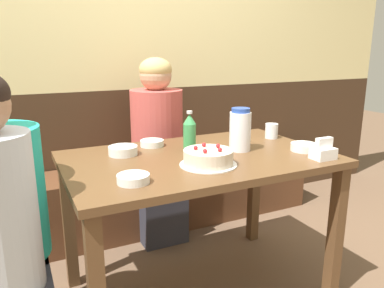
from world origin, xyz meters
TOP-DOWN VIEW (x-y plane):
  - back_wall at (0.00, 1.05)m, footprint 4.80×0.04m
  - bench_seat at (0.00, 0.83)m, footprint 2.61×0.38m
  - dining_table at (0.00, 0.00)m, footprint 1.30×0.81m
  - birthday_cake at (-0.03, -0.16)m, footprint 0.26×0.26m
  - water_pitcher at (0.24, -0.00)m, footprint 0.11×0.11m
  - soju_bottle at (0.01, 0.12)m, footprint 0.07×0.07m
  - napkin_holder at (0.51, -0.31)m, footprint 0.11×0.08m
  - bowl_soup_white at (-0.33, 0.18)m, footprint 0.14×0.14m
  - bowl_rice_small at (0.53, -0.15)m, footprint 0.14×0.14m
  - bowl_side_dish at (-0.41, -0.23)m, footprint 0.13×0.13m
  - bowl_sauce_shallow at (-0.14, 0.28)m, footprint 0.13×0.13m
  - glass_water_tall at (0.56, 0.15)m, footprint 0.07×0.07m
  - person_teal_shirt at (0.03, 0.67)m, footprint 0.34×0.34m

SIDE VIEW (x-z plane):
  - bench_seat at x=0.00m, z-range 0.00..0.47m
  - person_teal_shirt at x=0.03m, z-range -0.02..1.21m
  - dining_table at x=0.00m, z-range 0.28..1.05m
  - bowl_sauce_shallow at x=-0.14m, z-range 0.76..0.80m
  - bowl_side_dish at x=-0.41m, z-range 0.76..0.80m
  - bowl_rice_small at x=0.53m, z-range 0.76..0.80m
  - bowl_soup_white at x=-0.33m, z-range 0.76..0.81m
  - birthday_cake at x=-0.03m, z-range 0.75..0.85m
  - napkin_holder at x=0.51m, z-range 0.75..0.86m
  - glass_water_tall at x=0.56m, z-range 0.76..0.85m
  - soju_bottle at x=0.01m, z-range 0.76..0.97m
  - water_pitcher at x=0.24m, z-range 0.76..0.98m
  - back_wall at x=0.00m, z-range 0.00..2.50m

